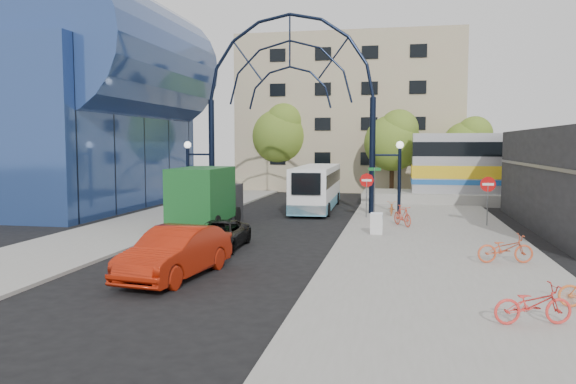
% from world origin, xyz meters
% --- Properties ---
extents(ground, '(120.00, 120.00, 0.00)m').
position_xyz_m(ground, '(0.00, 0.00, 0.00)').
color(ground, black).
rests_on(ground, ground).
extents(sidewalk_east, '(8.00, 56.00, 0.12)m').
position_xyz_m(sidewalk_east, '(8.00, 4.00, 0.06)').
color(sidewalk_east, gray).
rests_on(sidewalk_east, ground).
extents(plaza_west, '(5.00, 50.00, 0.12)m').
position_xyz_m(plaza_west, '(-6.50, 6.00, 0.06)').
color(plaza_west, gray).
rests_on(plaza_west, ground).
extents(gateway_arch, '(13.64, 0.44, 12.10)m').
position_xyz_m(gateway_arch, '(0.00, 14.00, 8.56)').
color(gateway_arch, black).
rests_on(gateway_arch, ground).
extents(stop_sign, '(0.80, 0.07, 2.50)m').
position_xyz_m(stop_sign, '(4.80, 12.00, 1.99)').
color(stop_sign, slate).
rests_on(stop_sign, sidewalk_east).
extents(do_not_enter_sign, '(0.76, 0.07, 2.48)m').
position_xyz_m(do_not_enter_sign, '(11.00, 10.00, 1.98)').
color(do_not_enter_sign, slate).
rests_on(do_not_enter_sign, sidewalk_east).
extents(street_name_sign, '(0.70, 0.70, 2.80)m').
position_xyz_m(street_name_sign, '(5.20, 12.60, 2.13)').
color(street_name_sign, slate).
rests_on(street_name_sign, sidewalk_east).
extents(sandwich_board, '(0.55, 0.61, 0.99)m').
position_xyz_m(sandwich_board, '(5.60, 5.98, 0.74)').
color(sandwich_board, white).
rests_on(sandwich_board, sidewalk_east).
extents(transit_hall, '(16.50, 18.00, 14.50)m').
position_xyz_m(transit_hall, '(-15.30, 15.00, 6.70)').
color(transit_hall, navy).
rests_on(transit_hall, ground).
extents(apartment_block, '(20.00, 12.10, 14.00)m').
position_xyz_m(apartment_block, '(2.00, 34.97, 7.00)').
color(apartment_block, tan).
rests_on(apartment_block, ground).
extents(tree_north_a, '(4.48, 4.48, 7.00)m').
position_xyz_m(tree_north_a, '(6.12, 25.93, 4.61)').
color(tree_north_a, '#382314').
rests_on(tree_north_a, ground).
extents(tree_north_b, '(5.12, 5.12, 8.00)m').
position_xyz_m(tree_north_b, '(-3.88, 29.93, 5.27)').
color(tree_north_b, '#382314').
rests_on(tree_north_b, ground).
extents(tree_north_c, '(4.16, 4.16, 6.50)m').
position_xyz_m(tree_north_c, '(12.12, 27.93, 4.28)').
color(tree_north_c, '#382314').
rests_on(tree_north_c, ground).
extents(city_bus, '(2.66, 10.34, 2.82)m').
position_xyz_m(city_bus, '(1.32, 16.41, 1.47)').
color(city_bus, white).
rests_on(city_bus, ground).
extents(green_truck, '(2.49, 6.18, 3.09)m').
position_xyz_m(green_truck, '(-2.97, 7.28, 1.54)').
color(green_truck, black).
rests_on(green_truck, ground).
extents(black_suv, '(2.00, 4.13, 1.13)m').
position_xyz_m(black_suv, '(-0.56, 1.84, 0.57)').
color(black_suv, black).
rests_on(black_suv, ground).
extents(red_sedan, '(2.34, 5.07, 1.61)m').
position_xyz_m(red_sedan, '(-0.34, -3.17, 0.81)').
color(red_sedan, '#A01D09').
rests_on(red_sedan, ground).
extents(bike_near_a, '(0.59, 1.59, 0.83)m').
position_xyz_m(bike_near_a, '(6.20, 13.47, 0.53)').
color(bike_near_a, '#CA6528').
rests_on(bike_near_a, sidewalk_east).
extents(bike_near_b, '(1.25, 1.76, 1.04)m').
position_xyz_m(bike_near_b, '(6.78, 8.99, 0.64)').
color(bike_near_b, '#D5412A').
rests_on(bike_near_b, sidewalk_east).
extents(bike_far_a, '(2.01, 1.00, 1.01)m').
position_xyz_m(bike_far_a, '(10.24, 0.63, 0.62)').
color(bike_far_a, '#CB4D28').
rests_on(bike_far_a, sidewalk_east).
extents(bike_far_c, '(1.89, 1.03, 0.94)m').
position_xyz_m(bike_far_c, '(9.63, -6.30, 0.59)').
color(bike_far_c, red).
rests_on(bike_far_c, sidewalk_east).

